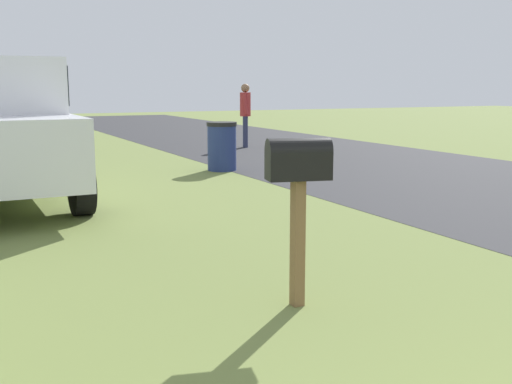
# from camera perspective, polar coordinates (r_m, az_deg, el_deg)

# --- Properties ---
(mailbox) EXTENTS (0.31, 0.52, 1.32)m
(mailbox) POSITION_cam_1_polar(r_m,az_deg,el_deg) (4.78, 3.89, 1.75)
(mailbox) COLOR brown
(mailbox) RESTS_ON ground
(trash_bin) EXTENTS (0.61, 0.61, 0.99)m
(trash_bin) POSITION_cam_1_polar(r_m,az_deg,el_deg) (12.79, -3.13, 4.20)
(trash_bin) COLOR navy
(trash_bin) RESTS_ON ground
(pedestrian) EXTENTS (0.45, 0.35, 1.77)m
(pedestrian) POSITION_cam_1_polar(r_m,az_deg,el_deg) (17.58, -0.98, 7.44)
(pedestrian) COLOR #2D3351
(pedestrian) RESTS_ON ground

